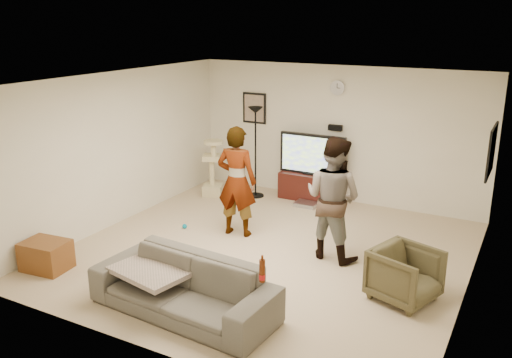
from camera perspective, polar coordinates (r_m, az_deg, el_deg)
The scene contains 24 objects.
floor at distance 8.02m, azimuth 1.21°, elevation -7.75°, with size 5.50×5.50×0.02m, color #BBAE8D.
ceiling at distance 7.33m, azimuth 1.34°, elevation 10.45°, with size 5.50×5.50×0.02m, color white.
wall_back at distance 10.03m, azimuth 8.47°, elevation 4.72°, with size 5.50×0.04×2.50m, color beige.
wall_front at distance 5.41m, azimuth -12.20°, elevation -6.13°, with size 5.50×0.04×2.50m, color beige.
wall_left at distance 9.12m, azimuth -14.32°, elevation 3.16°, with size 0.04×5.50×2.50m, color beige.
wall_right at distance 6.84m, azimuth 22.26°, elevation -2.13°, with size 0.04×5.50×2.50m, color beige.
wall_clock at distance 9.87m, azimuth 8.63°, elevation 9.52°, with size 0.26×0.26×0.04m, color white.
wall_speaker at distance 9.95m, azimuth 8.38°, elevation 5.39°, with size 0.25×0.10×0.10m, color black.
picture_back at distance 10.64m, azimuth -0.18°, elevation 7.51°, with size 0.42×0.03×0.52m, color gray.
picture_right at distance 8.32m, azimuth 23.64°, elevation 2.73°, with size 0.03×0.78×0.62m, color gold.
tv_stand at distance 10.19m, azimuth 5.89°, elevation -0.82°, with size 1.20×0.45×0.50m, color black.
console_box at distance 9.89m, azimuth 5.33°, elevation -2.67°, with size 0.40×0.30×0.07m, color #AFB0BB.
tv at distance 10.02m, azimuth 6.00°, elevation 2.61°, with size 1.28×0.08×0.76m, color black.
tv_screen at distance 9.98m, azimuth 5.90°, elevation 2.55°, with size 1.17×0.01×0.67m, color #AAD648.
floor_lamp at distance 10.15m, azimuth -0.05°, elevation 2.79°, with size 0.32×0.32×1.72m, color black.
cat_tree at distance 10.33m, azimuth -4.69°, elevation 1.22°, with size 0.35×0.35×1.10m, color #C8BD8E.
person_left at distance 8.34m, azimuth -2.05°, elevation -0.25°, with size 0.64×0.42×1.75m, color #A2A2A8.
person_right at distance 7.62m, azimuth 8.14°, elevation -2.02°, with size 0.86×0.67×1.77m, color #3D4998.
sofa at distance 6.40m, azimuth -7.68°, elevation -11.27°, with size 2.23×0.87×0.65m, color #524E45.
throw_blanket at distance 6.59m, azimuth -10.85°, elevation -9.44°, with size 0.90×0.70×0.06m, color #A99487.
beer_bottle at distance 5.71m, azimuth 0.66°, elevation -9.69°, with size 0.06×0.06×0.25m, color #511E07.
armchair at distance 6.85m, azimuth 15.48°, elevation -9.74°, with size 0.71×0.73×0.66m, color #403A23.
side_table at distance 7.94m, azimuth -21.33°, elevation -7.54°, with size 0.61×0.45×0.40m, color #5F3515.
toy_ball at distance 8.90m, azimuth -7.56°, elevation -4.98°, with size 0.08×0.08×0.08m, color #057FA3.
Camera 1 is at (3.31, -6.49, 3.33)m, focal length 37.80 mm.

